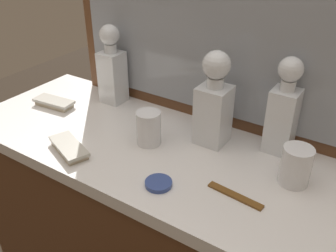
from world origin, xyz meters
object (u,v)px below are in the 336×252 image
at_px(crystal_tumbler_left, 296,167).
at_px(silver_brush_rear, 69,148).
at_px(silver_brush_right, 54,103).
at_px(crystal_decanter_center, 283,115).
at_px(crystal_decanter_left, 214,107).
at_px(tortoiseshell_comb, 235,196).
at_px(crystal_tumbler_front, 149,129).
at_px(porcelain_dish, 159,183).
at_px(crystal_decanter_front, 112,72).

height_order(crystal_tumbler_left, silver_brush_rear, crystal_tumbler_left).
bearing_deg(silver_brush_right, crystal_decanter_center, 12.14).
xyz_separation_m(crystal_decanter_center, silver_brush_right, (-0.76, -0.16, -0.10)).
distance_m(crystal_decanter_left, silver_brush_right, 0.60).
height_order(crystal_tumbler_left, tortoiseshell_comb, crystal_tumbler_left).
distance_m(crystal_decanter_left, crystal_decanter_center, 0.19).
distance_m(crystal_tumbler_front, silver_brush_rear, 0.24).
xyz_separation_m(silver_brush_rear, silver_brush_right, (-0.26, 0.18, 0.00)).
distance_m(crystal_decanter_center, crystal_tumbler_left, 0.17).
bearing_deg(porcelain_dish, tortoiseshell_comb, 20.26).
distance_m(silver_brush_rear, tortoiseshell_comb, 0.49).
bearing_deg(crystal_decanter_left, crystal_decanter_front, 173.31).
bearing_deg(silver_brush_right, tortoiseshell_comb, -7.30).
height_order(crystal_decanter_center, crystal_tumbler_left, crystal_decanter_center).
bearing_deg(crystal_tumbler_left, tortoiseshell_comb, -127.04).
bearing_deg(crystal_decanter_left, porcelain_dish, -93.14).
distance_m(crystal_decanter_left, porcelain_dish, 0.28).
bearing_deg(crystal_tumbler_front, crystal_tumbler_left, 6.95).
height_order(crystal_decanter_left, silver_brush_rear, crystal_decanter_left).
bearing_deg(crystal_decanter_center, porcelain_dish, -121.13).
xyz_separation_m(crystal_decanter_front, silver_brush_rear, (0.11, -0.33, -0.10)).
bearing_deg(silver_brush_rear, crystal_tumbler_front, 44.73).
relative_size(crystal_tumbler_left, silver_brush_right, 0.67).
xyz_separation_m(crystal_decanter_center, porcelain_dish, (-0.20, -0.33, -0.11)).
height_order(crystal_decanter_front, crystal_tumbler_left, crystal_decanter_front).
xyz_separation_m(crystal_tumbler_front, crystal_tumbler_left, (0.42, 0.05, 0.00)).
height_order(crystal_decanter_center, crystal_tumbler_front, crystal_decanter_center).
xyz_separation_m(crystal_tumbler_left, porcelain_dish, (-0.28, -0.20, -0.04)).
height_order(crystal_decanter_center, crystal_decanter_front, crystal_decanter_center).
xyz_separation_m(crystal_decanter_front, tortoiseshell_comb, (0.59, -0.25, -0.11)).
bearing_deg(crystal_decanter_front, crystal_decanter_left, -6.69).
xyz_separation_m(porcelain_dish, tortoiseshell_comb, (0.18, 0.07, -0.00)).
height_order(crystal_decanter_front, porcelain_dish, crystal_decanter_front).
bearing_deg(porcelain_dish, silver_brush_right, 163.94).
relative_size(crystal_decanter_front, porcelain_dish, 4.01).
distance_m(crystal_decanter_center, silver_brush_right, 0.79).
bearing_deg(crystal_tumbler_left, silver_brush_right, -177.44).
relative_size(crystal_tumbler_front, silver_brush_rear, 0.62).
bearing_deg(crystal_decanter_center, silver_brush_rear, -145.69).
distance_m(crystal_tumbler_front, porcelain_dish, 0.21).
bearing_deg(crystal_decanter_left, crystal_decanter_center, 19.23).
height_order(crystal_decanter_front, silver_brush_rear, crystal_decanter_front).
xyz_separation_m(crystal_decanter_left, crystal_decanter_front, (-0.43, 0.05, -0.00)).
xyz_separation_m(silver_brush_rear, porcelain_dish, (0.30, 0.02, -0.01)).
height_order(crystal_tumbler_front, porcelain_dish, crystal_tumbler_front).
relative_size(crystal_tumbler_left, porcelain_dish, 1.48).
bearing_deg(silver_brush_rear, silver_brush_right, 145.68).
height_order(crystal_decanter_left, tortoiseshell_comb, crystal_decanter_left).
bearing_deg(crystal_tumbler_left, crystal_decanter_left, 166.92).
bearing_deg(crystal_decanter_front, crystal_tumbler_front, -30.81).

